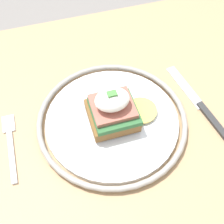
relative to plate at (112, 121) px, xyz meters
The scene contains 5 objects.
dining_table 0.14m from the plate, 126.53° to the right, with size 1.16×0.74×0.77m.
plate is the anchor object (origin of this frame).
sandwich 0.03m from the plate, ahead, with size 0.13×0.08×0.07m.
fork 0.18m from the plate, behind, with size 0.02×0.14×0.00m.
knife 0.17m from the plate, ahead, with size 0.04×0.20×0.01m.
Camera 1 is at (-0.05, -0.25, 1.25)m, focal length 50.00 mm.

